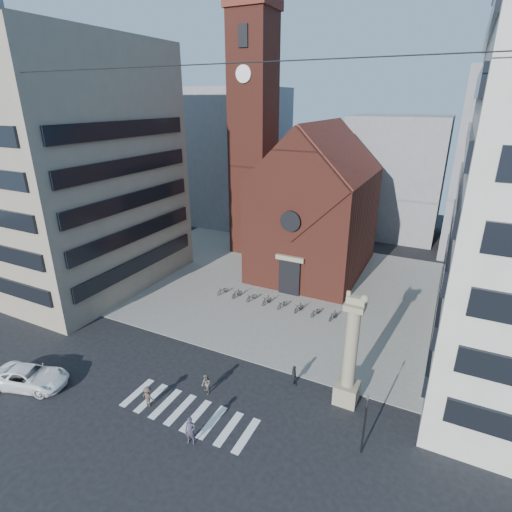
{
  "coord_description": "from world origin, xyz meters",
  "views": [
    {
      "loc": [
        14.42,
        -20.32,
        20.16
      ],
      "look_at": [
        0.32,
        8.0,
        7.74
      ],
      "focal_mm": 28.0,
      "sensor_mm": 36.0,
      "label": 1
    }
  ],
  "objects_px": {
    "scooter_0": "(223,290)",
    "white_car": "(30,377)",
    "traffic_light": "(365,423)",
    "pedestrian_2": "(294,375)",
    "lion_column": "(350,361)",
    "pedestrian_1": "(206,384)",
    "pedestrian_0": "(190,431)"
  },
  "relations": [
    {
      "from": "pedestrian_0",
      "to": "pedestrian_2",
      "type": "distance_m",
      "value": 8.87
    },
    {
      "from": "pedestrian_0",
      "to": "pedestrian_1",
      "type": "bearing_deg",
      "value": 93.24
    },
    {
      "from": "pedestrian_0",
      "to": "pedestrian_1",
      "type": "relative_size",
      "value": 1.2
    },
    {
      "from": "lion_column",
      "to": "pedestrian_0",
      "type": "height_order",
      "value": "lion_column"
    },
    {
      "from": "pedestrian_0",
      "to": "pedestrian_2",
      "type": "relative_size",
      "value": 1.17
    },
    {
      "from": "pedestrian_1",
      "to": "pedestrian_2",
      "type": "relative_size",
      "value": 0.97
    },
    {
      "from": "lion_column",
      "to": "traffic_light",
      "type": "relative_size",
      "value": 2.02
    },
    {
      "from": "scooter_0",
      "to": "traffic_light",
      "type": "bearing_deg",
      "value": -20.93
    },
    {
      "from": "lion_column",
      "to": "white_car",
      "type": "relative_size",
      "value": 1.53
    },
    {
      "from": "pedestrian_2",
      "to": "scooter_0",
      "type": "xyz_separation_m",
      "value": [
        -12.56,
        10.58,
        -0.36
      ]
    },
    {
      "from": "pedestrian_1",
      "to": "pedestrian_2",
      "type": "bearing_deg",
      "value": 70.62
    },
    {
      "from": "lion_column",
      "to": "pedestrian_1",
      "type": "distance_m",
      "value": 10.46
    },
    {
      "from": "scooter_0",
      "to": "white_car",
      "type": "bearing_deg",
      "value": -87.51
    },
    {
      "from": "pedestrian_0",
      "to": "pedestrian_1",
      "type": "height_order",
      "value": "pedestrian_0"
    },
    {
      "from": "pedestrian_0",
      "to": "scooter_0",
      "type": "bearing_deg",
      "value": 97.66
    },
    {
      "from": "pedestrian_1",
      "to": "scooter_0",
      "type": "height_order",
      "value": "pedestrian_1"
    },
    {
      "from": "scooter_0",
      "to": "lion_column",
      "type": "bearing_deg",
      "value": -15.34
    },
    {
      "from": "pedestrian_0",
      "to": "pedestrian_2",
      "type": "xyz_separation_m",
      "value": [
        3.75,
        8.03,
        -0.14
      ]
    },
    {
      "from": "white_car",
      "to": "pedestrian_2",
      "type": "xyz_separation_m",
      "value": [
        17.69,
        8.96,
        0.04
      ]
    },
    {
      "from": "pedestrian_2",
      "to": "scooter_0",
      "type": "distance_m",
      "value": 16.42
    },
    {
      "from": "white_car",
      "to": "scooter_0",
      "type": "distance_m",
      "value": 20.2
    },
    {
      "from": "lion_column",
      "to": "pedestrian_1",
      "type": "xyz_separation_m",
      "value": [
        -9.38,
        -3.79,
        -2.66
      ]
    },
    {
      "from": "lion_column",
      "to": "traffic_light",
      "type": "distance_m",
      "value": 4.62
    },
    {
      "from": "traffic_light",
      "to": "scooter_0",
      "type": "bearing_deg",
      "value": 141.86
    },
    {
      "from": "lion_column",
      "to": "pedestrian_1",
      "type": "relative_size",
      "value": 5.41
    },
    {
      "from": "white_car",
      "to": "traffic_light",
      "type": "bearing_deg",
      "value": -94.54
    },
    {
      "from": "pedestrian_2",
      "to": "pedestrian_0",
      "type": "bearing_deg",
      "value": 130.98
    },
    {
      "from": "lion_column",
      "to": "white_car",
      "type": "distance_m",
      "value": 23.63
    },
    {
      "from": "pedestrian_2",
      "to": "scooter_0",
      "type": "relative_size",
      "value": 1.04
    },
    {
      "from": "pedestrian_1",
      "to": "scooter_0",
      "type": "distance_m",
      "value": 16.06
    },
    {
      "from": "pedestrian_1",
      "to": "scooter_0",
      "type": "relative_size",
      "value": 1.01
    },
    {
      "from": "pedestrian_0",
      "to": "white_car",
      "type": "bearing_deg",
      "value": 166.14
    }
  ]
}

